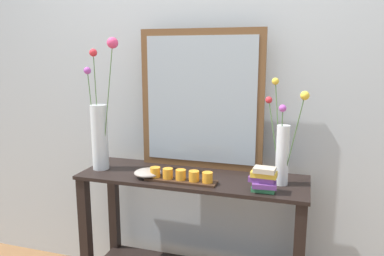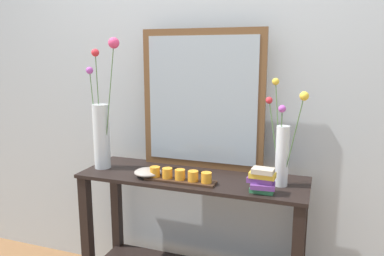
% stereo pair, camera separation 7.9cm
% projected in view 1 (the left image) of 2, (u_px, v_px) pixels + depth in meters
% --- Properties ---
extents(wall_back, '(6.40, 0.08, 2.70)m').
position_uv_depth(wall_back, '(208.00, 81.00, 2.32)').
color(wall_back, '#B2BCC1').
rests_on(wall_back, ground).
extents(console_table, '(1.28, 0.42, 0.84)m').
position_uv_depth(console_table, '(192.00, 230.00, 2.18)').
color(console_table, black).
rests_on(console_table, ground).
extents(mirror_leaning, '(0.74, 0.03, 0.82)m').
position_uv_depth(mirror_leaning, '(201.00, 100.00, 2.20)').
color(mirror_leaning, brown).
rests_on(mirror_leaning, console_table).
extents(tall_vase_left, '(0.23, 0.10, 0.76)m').
position_uv_depth(tall_vase_left, '(100.00, 129.00, 2.19)').
color(tall_vase_left, silver).
rests_on(tall_vase_left, console_table).
extents(vase_right, '(0.22, 0.19, 0.55)m').
position_uv_depth(vase_right, '(283.00, 147.00, 1.94)').
color(vase_right, silver).
rests_on(vase_right, console_table).
extents(candle_tray, '(0.39, 0.09, 0.07)m').
position_uv_depth(candle_tray, '(181.00, 177.00, 2.01)').
color(candle_tray, '#382316').
rests_on(candle_tray, console_table).
extents(decorative_bowl, '(0.15, 0.15, 0.05)m').
position_uv_depth(decorative_bowl, '(148.00, 173.00, 2.08)').
color(decorative_bowl, '#9E9389').
rests_on(decorative_bowl, console_table).
extents(book_stack, '(0.14, 0.10, 0.13)m').
position_uv_depth(book_stack, '(264.00, 180.00, 1.86)').
color(book_stack, '#388E56').
rests_on(book_stack, console_table).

